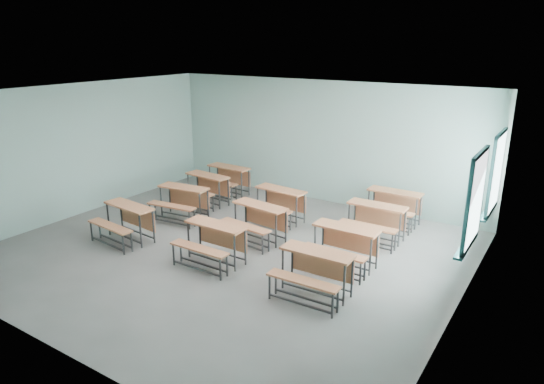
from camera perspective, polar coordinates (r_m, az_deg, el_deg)
The scene contains 12 objects.
room at distance 9.60m, azimuth -4.77°, elevation 1.84°, with size 9.04×8.04×3.24m.
desk_unit_r0c0 at distance 10.87m, azimuth -16.87°, elevation -2.90°, with size 1.34×0.97×0.79m.
desk_unit_r0c1 at distance 9.44m, azimuth -7.02°, elevation -5.38°, with size 1.26×0.85×0.79m.
desk_unit_r0c2 at distance 8.26m, azimuth 4.96°, elevation -8.81°, with size 1.28×0.87×0.79m.
desk_unit_r1c0 at distance 11.88m, azimuth -10.64°, elevation -0.71°, with size 1.34×0.97×0.79m.
desk_unit_r1c1 at distance 10.42m, azimuth -1.82°, elevation -3.01°, with size 1.35×0.98×0.79m.
desk_unit_r1c2 at distance 9.32m, azimuth 8.38°, elevation -5.78°, with size 1.26×0.85×0.79m.
desk_unit_r2c0 at distance 12.83m, azimuth -7.92°, elevation 0.81°, with size 1.33×0.96×0.79m.
desk_unit_r2c1 at distance 11.51m, azimuth 0.70°, elevation -0.98°, with size 1.33×0.95×0.79m.
desk_unit_r2c2 at distance 10.66m, azimuth 11.99°, elevation -2.92°, with size 1.26×0.85×0.79m.
desk_unit_r3c0 at distance 13.61m, azimuth -5.38°, elevation 1.87°, with size 1.29×0.89×0.79m.
desk_unit_r3c2 at distance 11.69m, azimuth 14.01°, elevation -1.23°, with size 1.26×0.85×0.79m.
Camera 1 is at (5.74, -7.27, 4.19)m, focal length 32.00 mm.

